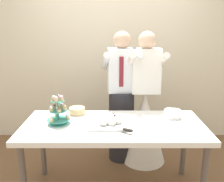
% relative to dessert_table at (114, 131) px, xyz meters
% --- Properties ---
extents(rear_wall, '(5.20, 0.10, 2.90)m').
position_rel_dessert_table_xyz_m(rear_wall, '(0.00, 1.45, 0.75)').
color(rear_wall, beige).
rests_on(rear_wall, ground_plane).
extents(dessert_table, '(1.80, 0.80, 0.78)m').
position_rel_dessert_table_xyz_m(dessert_table, '(0.00, 0.00, 0.00)').
color(dessert_table, white).
rests_on(dessert_table, ground_plane).
extents(cupcake_stand, '(0.23, 0.23, 0.31)m').
position_rel_dessert_table_xyz_m(cupcake_stand, '(-0.54, 0.01, 0.20)').
color(cupcake_stand, teal).
rests_on(cupcake_stand, dessert_table).
extents(main_cake_tray, '(0.42, 0.37, 0.12)m').
position_rel_dessert_table_xyz_m(main_cake_tray, '(-0.04, -0.04, 0.11)').
color(main_cake_tray, silver).
rests_on(main_cake_tray, dessert_table).
extents(plate_stack, '(0.18, 0.18, 0.09)m').
position_rel_dessert_table_xyz_m(plate_stack, '(0.62, 0.18, 0.12)').
color(plate_stack, white).
rests_on(plate_stack, dessert_table).
extents(round_cake, '(0.24, 0.24, 0.08)m').
position_rel_dessert_table_xyz_m(round_cake, '(-0.40, 0.27, 0.11)').
color(round_cake, white).
rests_on(round_cake, dessert_table).
extents(person_groom, '(0.50, 0.53, 1.66)m').
position_rel_dessert_table_xyz_m(person_groom, '(0.11, 0.70, 0.05)').
color(person_groom, '#232328').
rests_on(person_groom, ground_plane).
extents(person_bride, '(0.56, 0.56, 1.66)m').
position_rel_dessert_table_xyz_m(person_bride, '(0.40, 0.66, -0.12)').
color(person_bride, white).
rests_on(person_bride, ground_plane).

